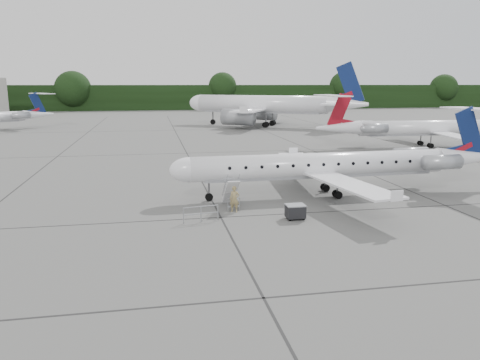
{
  "coord_description": "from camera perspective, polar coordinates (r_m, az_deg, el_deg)",
  "views": [
    {
      "loc": [
        -10.65,
        -26.1,
        8.47
      ],
      "look_at": [
        -5.11,
        3.19,
        2.3
      ],
      "focal_mm": 35.0,
      "sensor_mm": 36.0,
      "label": 1
    }
  ],
  "objects": [
    {
      "name": "safety_railing",
      "position": [
        29.19,
        -4.78,
        -4.19
      ],
      "size": [
        2.19,
        0.42,
        1.0
      ],
      "primitive_type": null,
      "rotation": [
        0.0,
        0.0,
        0.16
      ],
      "color": "#94989C",
      "rests_on": "ground"
    },
    {
      "name": "bg_regional_right",
      "position": [
        69.15,
        22.57,
        6.73
      ],
      "size": [
        27.93,
        20.64,
        7.13
      ],
      "primitive_type": null,
      "rotation": [
        0.0,
        0.0,
        3.1
      ],
      "color": "white",
      "rests_on": "ground"
    },
    {
      "name": "main_regional_jet",
      "position": [
        36.07,
        9.86,
        3.27
      ],
      "size": [
        26.14,
        19.13,
        6.58
      ],
      "primitive_type": null,
      "rotation": [
        0.0,
        0.0,
        0.03
      ],
      "color": "white",
      "rests_on": "ground"
    },
    {
      "name": "bg_narrowbody",
      "position": [
        94.8,
        2.64,
        10.27
      ],
      "size": [
        42.08,
        39.16,
        12.28
      ],
      "primitive_type": null,
      "rotation": [
        0.0,
        0.0,
        -0.57
      ],
      "color": "white",
      "rests_on": "ground"
    },
    {
      "name": "ground",
      "position": [
        29.43,
        11.04,
        -5.25
      ],
      "size": [
        320.0,
        320.0,
        0.0
      ],
      "primitive_type": "plane",
      "color": "slate",
      "rests_on": "ground"
    },
    {
      "name": "treeline",
      "position": [
        156.53,
        -6.91,
        9.97
      ],
      "size": [
        260.0,
        4.0,
        8.0
      ],
      "primitive_type": "cube",
      "color": "black",
      "rests_on": "ground"
    },
    {
      "name": "baggage_cart",
      "position": [
        29.93,
        6.76,
        -3.83
      ],
      "size": [
        1.16,
        0.94,
        1.01
      ],
      "primitive_type": null,
      "rotation": [
        0.0,
        0.0,
        -0.0
      ],
      "color": "black",
      "rests_on": "ground"
    },
    {
      "name": "passenger",
      "position": [
        31.25,
        -0.68,
        -2.36
      ],
      "size": [
        0.74,
        0.6,
        1.77
      ],
      "primitive_type": "imported",
      "rotation": [
        0.0,
        0.0,
        -0.31
      ],
      "color": "#968352",
      "rests_on": "ground"
    },
    {
      "name": "airstair",
      "position": [
        32.42,
        -1.13,
        -1.57
      ],
      "size": [
        0.91,
        2.26,
        2.06
      ],
      "primitive_type": null,
      "rotation": [
        0.0,
        0.0,
        0.03
      ],
      "color": "white",
      "rests_on": "ground"
    }
  ]
}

